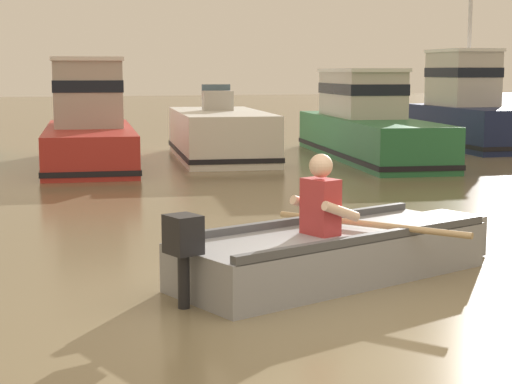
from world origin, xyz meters
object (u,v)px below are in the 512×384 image
object	(u,v)px
moored_boat_white	(220,136)
moored_boat_red	(89,126)
rowboat_with_person	(337,251)
moored_boat_navy	(466,111)
moored_boat_green	(366,125)

from	to	relation	value
moored_boat_white	moored_boat_red	bearing A→B (deg)	-173.54
rowboat_with_person	moored_boat_white	xyz separation A→B (m)	(1.64, 10.76, 0.26)
moored_boat_red	moored_boat_navy	xyz separation A→B (m)	(9.57, 1.11, 0.11)
rowboat_with_person	moored_boat_green	world-z (taller)	moored_boat_green
rowboat_with_person	moored_boat_white	world-z (taller)	moored_boat_white
moored_boat_green	moored_boat_navy	xyz separation A→B (m)	(3.47, 1.53, 0.18)
moored_boat_navy	moored_boat_red	bearing A→B (deg)	-173.36
rowboat_with_person	moored_boat_white	distance (m)	10.89
rowboat_with_person	moored_boat_white	bearing A→B (deg)	81.31
rowboat_with_person	moored_boat_red	size ratio (longest dim) A/B	0.65
moored_boat_white	moored_boat_green	size ratio (longest dim) A/B	0.71
rowboat_with_person	moored_boat_red	xyz separation A→B (m)	(-1.26, 10.43, 0.56)
moored_boat_green	moored_boat_navy	distance (m)	3.80
moored_boat_navy	moored_boat_green	bearing A→B (deg)	-156.21
moored_boat_red	moored_boat_green	distance (m)	6.11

